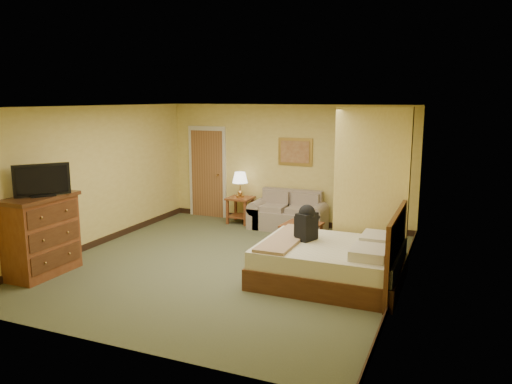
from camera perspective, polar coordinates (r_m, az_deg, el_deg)
The scene contains 17 objects.
floor at distance 8.42m, azimuth -3.22°, elevation -8.27°, with size 6.00×6.00×0.00m, color #505537.
ceiling at distance 7.96m, azimuth -3.42°, elevation 9.72°, with size 6.00×6.00×0.00m, color white.
back_wall at distance 10.83m, azimuth 3.65°, elevation 3.08°, with size 5.50×0.02×2.60m, color #DCC15D.
left_wall at distance 9.60m, azimuth -18.25°, elevation 1.58°, with size 0.02×6.00×2.60m, color #DCC15D.
right_wall at distance 7.33m, azimuth 16.40°, elevation -1.01°, with size 0.02×6.00×2.60m, color #DCC15D.
partition at distance 8.31m, azimuth 13.02°, elevation 0.50°, with size 1.20×0.15×2.60m, color #DCC15D.
door at distance 11.61m, azimuth -5.56°, elevation 2.23°, with size 0.94×0.16×2.10m.
baseboard at distance 11.06m, azimuth 3.56°, elevation -3.31°, with size 5.50×0.02×0.12m, color black.
loveseat at distance 10.57m, azimuth 3.70°, elevation -2.83°, with size 1.61×0.75×0.81m.
side_table at distance 11.03m, azimuth -1.82°, elevation -1.61°, with size 0.53×0.53×0.58m.
table_lamp at distance 10.91m, azimuth -1.84°, elevation 1.58°, with size 0.34×0.34×0.56m.
coffee_table at distance 9.35m, azimuth 5.22°, elevation -4.38°, with size 0.72×0.72×0.43m.
wall_picture at distance 10.72m, azimuth 4.49°, elevation 4.60°, with size 0.76×0.04×0.59m.
dresser at distance 8.47m, azimuth -23.32°, elevation -4.54°, with size 0.62×1.18×1.26m.
tv at distance 8.22m, azimuth -23.28°, elevation 1.16°, with size 0.54×0.69×0.50m.
bed at distance 7.63m, azimuth 8.85°, elevation -7.90°, with size 2.12×1.80×1.17m.
backpack at distance 7.71m, azimuth 5.83°, elevation -3.37°, with size 0.31×0.38×0.56m.
Camera 1 is at (3.50, -7.15, 2.73)m, focal length 35.00 mm.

